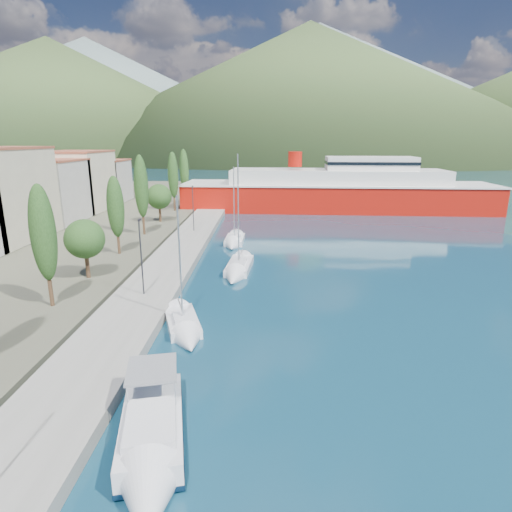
{
  "coord_description": "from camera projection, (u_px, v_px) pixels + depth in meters",
  "views": [
    {
      "loc": [
        0.76,
        -20.09,
        12.78
      ],
      "look_at": [
        0.0,
        14.0,
        3.5
      ],
      "focal_mm": 30.0,
      "sensor_mm": 36.0,
      "label": 1
    }
  ],
  "objects": [
    {
      "name": "lamp_posts",
      "position": [
        147.0,
        249.0,
        35.11
      ],
      "size": [
        0.15,
        45.45,
        6.06
      ],
      "color": "#2D2D33",
      "rests_on": "quay"
    },
    {
      "name": "sailboat_mid",
      "position": [
        237.0,
        272.0,
        41.68
      ],
      "size": [
        2.94,
        8.77,
        12.41
      ],
      "color": "silver",
      "rests_on": "ground"
    },
    {
      "name": "sailboat_near",
      "position": [
        185.0,
        332.0,
        28.74
      ],
      "size": [
        4.16,
        7.35,
        10.12
      ],
      "color": "silver",
      "rests_on": "ground"
    },
    {
      "name": "sailboat_far",
      "position": [
        233.0,
        243.0,
        53.38
      ],
      "size": [
        2.46,
        7.19,
        10.49
      ],
      "color": "silver",
      "rests_on": "ground"
    },
    {
      "name": "town_buildings",
      "position": [
        23.0,
        195.0,
        57.58
      ],
      "size": [
        9.2,
        69.2,
        11.3
      ],
      "color": "beige",
      "rests_on": "land_strip"
    },
    {
      "name": "ferry",
      "position": [
        338.0,
        192.0,
        79.62
      ],
      "size": [
        57.5,
        15.11,
        11.31
      ],
      "color": "#B4130A",
      "rests_on": "ground"
    },
    {
      "name": "motor_cruiser",
      "position": [
        151.0,
        454.0,
        17.22
      ],
      "size": [
        4.38,
        9.29,
        3.3
      ],
      "color": "black",
      "rests_on": "ground"
    },
    {
      "name": "ground",
      "position": [
        263.0,
        181.0,
        138.51
      ],
      "size": [
        1400.0,
        1400.0,
        0.0
      ],
      "primitive_type": "plane",
      "color": "#123B50"
    },
    {
      "name": "hills_far",
      "position": [
        365.0,
        92.0,
        596.31
      ],
      "size": [
        1480.0,
        900.0,
        180.0
      ],
      "color": "slate",
      "rests_on": "ground"
    },
    {
      "name": "quay",
      "position": [
        178.0,
        254.0,
        47.92
      ],
      "size": [
        5.0,
        88.0,
        0.8
      ],
      "primitive_type": "cube",
      "color": "gray",
      "rests_on": "ground"
    },
    {
      "name": "tree_row",
      "position": [
        135.0,
        199.0,
        52.38
      ],
      "size": [
        3.74,
        66.13,
        10.43
      ],
      "color": "#47301E",
      "rests_on": "land_strip"
    },
    {
      "name": "hills_near",
      "position": [
        379.0,
        96.0,
        367.06
      ],
      "size": [
        1010.0,
        520.0,
        115.0
      ],
      "color": "#3F572B",
      "rests_on": "ground"
    }
  ]
}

